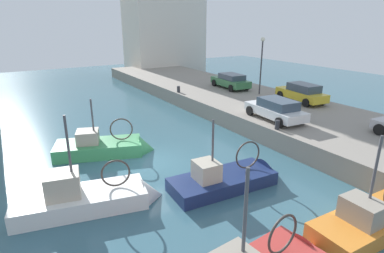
{
  "coord_description": "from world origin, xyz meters",
  "views": [
    {
      "loc": [
        -6.36,
        -14.69,
        7.38
      ],
      "look_at": [
        3.29,
        1.06,
        1.2
      ],
      "focal_mm": 29.9,
      "sensor_mm": 36.0,
      "label": 1
    }
  ],
  "objects_px": {
    "fishing_boat_navy": "(230,183)",
    "fishing_boat_white": "(91,204)",
    "fishing_boat_orange": "(374,225)",
    "mooring_bollard_south": "(277,125)",
    "parked_car_white": "(276,109)",
    "mooring_bollard_mid": "(179,89)",
    "parked_car_green": "(231,81)",
    "parked_car_yellow": "(302,93)",
    "quay_streetlamp": "(262,56)",
    "fishing_boat_green": "(107,152)"
  },
  "relations": [
    {
      "from": "parked_car_green",
      "to": "mooring_bollard_mid",
      "type": "height_order",
      "value": "parked_car_green"
    },
    {
      "from": "fishing_boat_navy",
      "to": "mooring_bollard_south",
      "type": "height_order",
      "value": "fishing_boat_navy"
    },
    {
      "from": "fishing_boat_navy",
      "to": "parked_car_green",
      "type": "bearing_deg",
      "value": 52.08
    },
    {
      "from": "fishing_boat_navy",
      "to": "mooring_bollard_mid",
      "type": "distance_m",
      "value": 15.22
    },
    {
      "from": "parked_car_yellow",
      "to": "parked_car_green",
      "type": "bearing_deg",
      "value": 101.44
    },
    {
      "from": "parked_car_green",
      "to": "parked_car_white",
      "type": "distance_m",
      "value": 10.3
    },
    {
      "from": "quay_streetlamp",
      "to": "parked_car_green",
      "type": "bearing_deg",
      "value": 98.87
    },
    {
      "from": "quay_streetlamp",
      "to": "parked_car_white",
      "type": "bearing_deg",
      "value": -125.08
    },
    {
      "from": "fishing_boat_navy",
      "to": "quay_streetlamp",
      "type": "height_order",
      "value": "quay_streetlamp"
    },
    {
      "from": "parked_car_green",
      "to": "quay_streetlamp",
      "type": "height_order",
      "value": "quay_streetlamp"
    },
    {
      "from": "fishing_boat_white",
      "to": "quay_streetlamp",
      "type": "bearing_deg",
      "value": 26.19
    },
    {
      "from": "fishing_boat_orange",
      "to": "quay_streetlamp",
      "type": "bearing_deg",
      "value": 61.49
    },
    {
      "from": "fishing_boat_green",
      "to": "parked_car_yellow",
      "type": "height_order",
      "value": "fishing_boat_green"
    },
    {
      "from": "fishing_boat_navy",
      "to": "fishing_boat_white",
      "type": "xyz_separation_m",
      "value": [
        -6.04,
        1.55,
        0.03
      ]
    },
    {
      "from": "fishing_boat_green",
      "to": "parked_car_green",
      "type": "relative_size",
      "value": 1.32
    },
    {
      "from": "mooring_bollard_south",
      "to": "mooring_bollard_mid",
      "type": "height_order",
      "value": "same"
    },
    {
      "from": "fishing_boat_orange",
      "to": "fishing_boat_navy",
      "type": "bearing_deg",
      "value": 115.84
    },
    {
      "from": "fishing_boat_green",
      "to": "fishing_boat_white",
      "type": "distance_m",
      "value": 5.65
    },
    {
      "from": "fishing_boat_navy",
      "to": "mooring_bollard_mid",
      "type": "height_order",
      "value": "fishing_boat_navy"
    },
    {
      "from": "fishing_boat_navy",
      "to": "fishing_boat_white",
      "type": "relative_size",
      "value": 0.94
    },
    {
      "from": "parked_car_green",
      "to": "fishing_boat_navy",
      "type": "bearing_deg",
      "value": -127.92
    },
    {
      "from": "parked_car_green",
      "to": "parked_car_white",
      "type": "bearing_deg",
      "value": -111.67
    },
    {
      "from": "fishing_boat_white",
      "to": "fishing_boat_navy",
      "type": "bearing_deg",
      "value": -14.37
    },
    {
      "from": "parked_car_yellow",
      "to": "quay_streetlamp",
      "type": "distance_m",
      "value": 4.64
    },
    {
      "from": "fishing_boat_orange",
      "to": "parked_car_yellow",
      "type": "relative_size",
      "value": 1.26
    },
    {
      "from": "mooring_bollard_south",
      "to": "mooring_bollard_mid",
      "type": "bearing_deg",
      "value": 90.0
    },
    {
      "from": "parked_car_yellow",
      "to": "quay_streetlamp",
      "type": "height_order",
      "value": "quay_streetlamp"
    },
    {
      "from": "fishing_boat_orange",
      "to": "quay_streetlamp",
      "type": "xyz_separation_m",
      "value": [
        8.26,
        15.22,
        4.33
      ]
    },
    {
      "from": "quay_streetlamp",
      "to": "mooring_bollard_mid",
      "type": "bearing_deg",
      "value": 142.24
    },
    {
      "from": "fishing_boat_navy",
      "to": "parked_car_yellow",
      "type": "distance_m",
      "value": 13.38
    },
    {
      "from": "fishing_boat_navy",
      "to": "mooring_bollard_mid",
      "type": "xyz_separation_m",
      "value": [
        5.21,
        14.24,
        1.38
      ]
    },
    {
      "from": "quay_streetlamp",
      "to": "fishing_boat_white",
      "type": "bearing_deg",
      "value": -153.81
    },
    {
      "from": "fishing_boat_green",
      "to": "parked_car_green",
      "type": "distance_m",
      "value": 15.66
    },
    {
      "from": "fishing_boat_navy",
      "to": "mooring_bollard_mid",
      "type": "bearing_deg",
      "value": 69.91
    },
    {
      "from": "fishing_boat_green",
      "to": "quay_streetlamp",
      "type": "height_order",
      "value": "quay_streetlamp"
    },
    {
      "from": "fishing_boat_orange",
      "to": "mooring_bollard_mid",
      "type": "relative_size",
      "value": 10.17
    },
    {
      "from": "fishing_boat_green",
      "to": "parked_car_white",
      "type": "bearing_deg",
      "value": -16.41
    },
    {
      "from": "mooring_bollard_south",
      "to": "parked_car_yellow",
      "type": "bearing_deg",
      "value": 30.29
    },
    {
      "from": "fishing_boat_white",
      "to": "mooring_bollard_mid",
      "type": "height_order",
      "value": "fishing_boat_white"
    },
    {
      "from": "fishing_boat_green",
      "to": "parked_car_yellow",
      "type": "relative_size",
      "value": 1.33
    },
    {
      "from": "fishing_boat_orange",
      "to": "mooring_bollard_south",
      "type": "height_order",
      "value": "fishing_boat_orange"
    },
    {
      "from": "fishing_boat_orange",
      "to": "quay_streetlamp",
      "type": "distance_m",
      "value": 17.85
    },
    {
      "from": "parked_car_yellow",
      "to": "mooring_bollard_mid",
      "type": "bearing_deg",
      "value": 128.85
    },
    {
      "from": "fishing_boat_navy",
      "to": "parked_car_yellow",
      "type": "bearing_deg",
      "value": 27.28
    },
    {
      "from": "fishing_boat_navy",
      "to": "parked_car_green",
      "type": "relative_size",
      "value": 1.3
    },
    {
      "from": "parked_car_white",
      "to": "quay_streetlamp",
      "type": "xyz_separation_m",
      "value": [
        4.33,
        6.17,
        2.55
      ]
    },
    {
      "from": "fishing_boat_green",
      "to": "fishing_boat_orange",
      "type": "relative_size",
      "value": 1.06
    },
    {
      "from": "fishing_boat_green",
      "to": "parked_car_white",
      "type": "relative_size",
      "value": 1.31
    },
    {
      "from": "parked_car_white",
      "to": "mooring_bollard_mid",
      "type": "bearing_deg",
      "value": 97.12
    },
    {
      "from": "fishing_boat_green",
      "to": "parked_car_green",
      "type": "height_order",
      "value": "fishing_boat_green"
    }
  ]
}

